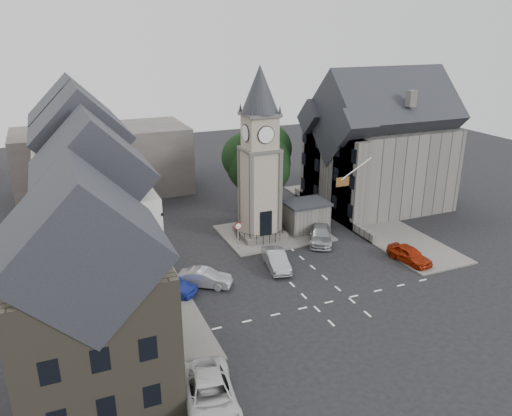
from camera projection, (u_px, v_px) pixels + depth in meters
name	position (u px, v px, depth m)	size (l,w,h in m)	color
ground	(297.00, 270.00, 41.96)	(120.00, 120.00, 0.00)	black
pavement_west	(135.00, 266.00, 42.54)	(6.00, 30.00, 0.14)	#595651
pavement_east	(362.00, 218.00, 53.27)	(6.00, 26.00, 0.14)	#595651
central_island	(273.00, 233.00, 49.41)	(10.00, 8.00, 0.16)	#595651
road_markings	(331.00, 302.00, 37.20)	(20.00, 8.00, 0.01)	silver
clock_tower	(260.00, 155.00, 46.10)	(4.86, 4.86, 16.25)	#4C4944
stone_shelter	(306.00, 216.00, 49.69)	(4.30, 3.30, 3.08)	#5A5753
town_tree	(258.00, 154.00, 51.56)	(7.20, 7.20, 10.80)	black
warning_sign_post	(238.00, 231.00, 44.80)	(0.70, 0.19, 2.85)	black
terrace_pink	(79.00, 168.00, 47.87)	(8.10, 7.60, 12.80)	pink
terrace_cream	(87.00, 191.00, 40.95)	(8.10, 7.60, 12.80)	beige
terrace_tudor	(99.00, 230.00, 34.16)	(8.10, 7.60, 12.00)	silver
building_sw_stone	(91.00, 310.00, 26.11)	(8.60, 7.60, 10.40)	#474235
backdrop_west	(103.00, 161.00, 60.42)	(20.00, 10.00, 8.00)	#4C4944
east_building	(378.00, 152.00, 55.06)	(14.40, 11.40, 12.60)	#5A5753
east_boundary_wall	(330.00, 212.00, 53.84)	(0.40, 16.00, 0.90)	#5A5753
flagpole	(356.00, 169.00, 45.97)	(3.68, 0.10, 2.74)	white
car_west_blue	(168.00, 284.00, 38.16)	(1.85, 4.59, 1.56)	#1C2F9C
car_west_silver	(205.00, 278.00, 39.25)	(1.48, 4.23, 1.40)	#AAACB2
car_west_grey	(143.00, 252.00, 43.77)	(2.26, 4.90, 1.36)	#2D2C2F
car_island_silver	(276.00, 260.00, 42.19)	(1.58, 4.53, 1.49)	gray
car_island_east	(320.00, 234.00, 47.37)	(2.07, 5.10, 1.48)	gray
car_east_red	(409.00, 255.00, 43.21)	(1.71, 4.26, 1.45)	#941F08
van_sw_white	(210.00, 395.00, 26.56)	(2.73, 5.92, 1.64)	silver
pedestrian	(323.00, 211.00, 52.75)	(0.68, 0.44, 1.85)	beige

